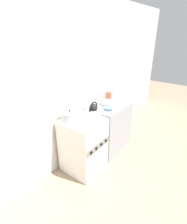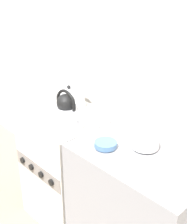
{
  "view_description": "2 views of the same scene",
  "coord_description": "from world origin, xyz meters",
  "px_view_note": "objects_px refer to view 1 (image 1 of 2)",
  "views": [
    {
      "loc": [
        -1.65,
        -1.16,
        1.98
      ],
      "look_at": [
        0.24,
        0.26,
        0.89
      ],
      "focal_mm": 28.0,
      "sensor_mm": 36.0,
      "label": 1
    },
    {
      "loc": [
        1.57,
        -0.94,
        1.81
      ],
      "look_at": [
        0.27,
        0.28,
        0.97
      ],
      "focal_mm": 50.0,
      "sensor_mm": 36.0,
      "label": 2
    }
  ],
  "objects_px": {
    "enamel_bowl": "(106,102)",
    "cooking_pot": "(70,116)",
    "small_ceramic_bowl": "(108,109)",
    "storage_jar": "(108,95)",
    "stove": "(83,145)",
    "kettle": "(94,113)"
  },
  "relations": [
    {
      "from": "cooking_pot",
      "to": "stove",
      "type": "bearing_deg",
      "value": -45.17
    },
    {
      "from": "storage_jar",
      "to": "kettle",
      "type": "bearing_deg",
      "value": -161.52
    },
    {
      "from": "stove",
      "to": "cooking_pot",
      "type": "xyz_separation_m",
      "value": [
        -0.12,
        0.12,
        0.5
      ]
    },
    {
      "from": "cooking_pot",
      "to": "enamel_bowl",
      "type": "height_order",
      "value": "cooking_pot"
    },
    {
      "from": "enamel_bowl",
      "to": "cooking_pot",
      "type": "bearing_deg",
      "value": 174.42
    },
    {
      "from": "kettle",
      "to": "storage_jar",
      "type": "bearing_deg",
      "value": 18.48
    },
    {
      "from": "cooking_pot",
      "to": "storage_jar",
      "type": "height_order",
      "value": "cooking_pot"
    },
    {
      "from": "enamel_bowl",
      "to": "small_ceramic_bowl",
      "type": "height_order",
      "value": "enamel_bowl"
    },
    {
      "from": "small_ceramic_bowl",
      "to": "storage_jar",
      "type": "bearing_deg",
      "value": 32.7
    },
    {
      "from": "kettle",
      "to": "enamel_bowl",
      "type": "distance_m",
      "value": 0.55
    },
    {
      "from": "small_ceramic_bowl",
      "to": "enamel_bowl",
      "type": "bearing_deg",
      "value": 44.24
    },
    {
      "from": "stove",
      "to": "kettle",
      "type": "height_order",
      "value": "kettle"
    },
    {
      "from": "cooking_pot",
      "to": "storage_jar",
      "type": "bearing_deg",
      "value": 2.69
    },
    {
      "from": "kettle",
      "to": "enamel_bowl",
      "type": "height_order",
      "value": "kettle"
    },
    {
      "from": "stove",
      "to": "storage_jar",
      "type": "bearing_deg",
      "value": 10.44
    },
    {
      "from": "small_ceramic_bowl",
      "to": "storage_jar",
      "type": "xyz_separation_m",
      "value": [
        0.44,
        0.28,
        0.04
      ]
    },
    {
      "from": "kettle",
      "to": "cooking_pot",
      "type": "xyz_separation_m",
      "value": [
        -0.25,
        0.22,
        -0.02
      ]
    },
    {
      "from": "stove",
      "to": "cooking_pot",
      "type": "relative_size",
      "value": 3.53
    },
    {
      "from": "cooking_pot",
      "to": "enamel_bowl",
      "type": "distance_m",
      "value": 0.78
    },
    {
      "from": "small_ceramic_bowl",
      "to": "storage_jar",
      "type": "height_order",
      "value": "storage_jar"
    },
    {
      "from": "cooking_pot",
      "to": "storage_jar",
      "type": "relative_size",
      "value": 1.85
    },
    {
      "from": "stove",
      "to": "storage_jar",
      "type": "xyz_separation_m",
      "value": [
        0.93,
        0.17,
        0.5
      ]
    }
  ]
}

